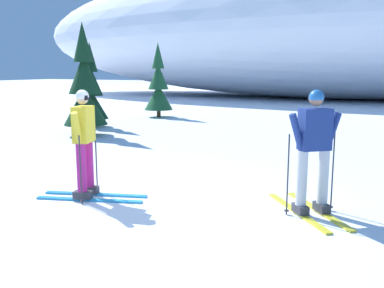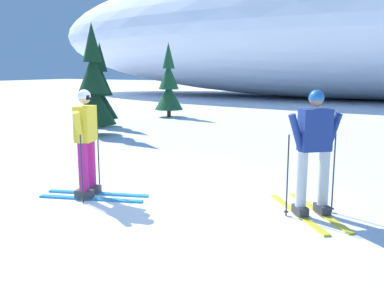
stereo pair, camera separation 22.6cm
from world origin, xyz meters
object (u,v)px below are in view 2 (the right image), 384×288
pine_tree_center_right (94,89)px  skier_yellow_jacket (87,142)px  pine_tree_far_left (101,92)px  pine_tree_center_left (169,86)px  skier_navy_jacket (314,151)px

pine_tree_center_right → skier_yellow_jacket: bearing=-50.4°
pine_tree_far_left → pine_tree_center_right: 2.00m
skier_yellow_jacket → pine_tree_far_left: (-5.40, 6.85, 0.34)m
skier_yellow_jacket → pine_tree_center_right: bearing=129.6°
pine_tree_far_left → pine_tree_center_left: 3.88m
skier_navy_jacket → pine_tree_center_left: size_ratio=0.57×
skier_yellow_jacket → pine_tree_center_right: pine_tree_center_right is taller
skier_navy_jacket → skier_yellow_jacket: skier_navy_jacket is taller
pine_tree_center_left → pine_tree_center_right: size_ratio=0.91×
pine_tree_far_left → pine_tree_center_right: bearing=-56.5°
pine_tree_center_left → pine_tree_center_right: pine_tree_center_right is taller
pine_tree_center_left → pine_tree_center_right: 5.54m
pine_tree_far_left → pine_tree_center_right: pine_tree_center_right is taller
pine_tree_center_left → skier_yellow_jacket: bearing=-65.3°
skier_navy_jacket → pine_tree_far_left: (-8.80, 6.07, 0.31)m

